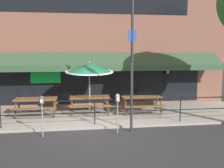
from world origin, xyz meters
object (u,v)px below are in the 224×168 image
object	(u,v)px
picnic_table_right	(142,100)
parking_meter_near	(42,104)
picnic_table_left	(36,102)
picnic_table_centre	(90,100)
patio_umbrella_centre	(89,68)
street_sign_pole	(132,65)
parking_meter_far	(118,102)

from	to	relation	value
picnic_table_right	parking_meter_near	world-z (taller)	parking_meter_near
picnic_table_left	parking_meter_near	xyz separation A→B (m)	(0.62, -2.62, 0.44)
picnic_table_centre	patio_umbrella_centre	distance (m)	1.48
picnic_table_right	street_sign_pole	distance (m)	3.03
patio_umbrella_centre	parking_meter_near	size ratio (longest dim) A/B	1.67
picnic_table_left	picnic_table_right	bearing A→B (deg)	-2.60
street_sign_pole	picnic_table_centre	bearing A→B (deg)	117.58
picnic_table_right	parking_meter_far	world-z (taller)	parking_meter_far
picnic_table_left	street_sign_pole	world-z (taller)	street_sign_pole
picnic_table_right	patio_umbrella_centre	bearing A→B (deg)	173.70
picnic_table_centre	parking_meter_far	distance (m)	2.89
picnic_table_left	parking_meter_near	distance (m)	2.73
picnic_table_left	picnic_table_centre	size ratio (longest dim) A/B	1.00
parking_meter_far	street_sign_pole	distance (m)	1.40
picnic_table_left	patio_umbrella_centre	xyz separation A→B (m)	(2.35, 0.05, 1.47)
picnic_table_right	parking_meter_near	size ratio (longest dim) A/B	1.27
street_sign_pole	parking_meter_near	bearing A→B (deg)	-177.67
parking_meter_far	street_sign_pole	size ratio (longest dim) A/B	0.30
picnic_table_left	parking_meter_far	xyz separation A→B (m)	(3.21, -2.58, 0.44)
picnic_table_right	street_sign_pole	size ratio (longest dim) A/B	0.38
parking_meter_far	parking_meter_near	bearing A→B (deg)	-179.12
parking_meter_near	picnic_table_centre	bearing A→B (deg)	57.91
patio_umbrella_centre	street_sign_pole	bearing A→B (deg)	-61.52
patio_umbrella_centre	parking_meter_near	distance (m)	3.35
patio_umbrella_centre	parking_meter_near	xyz separation A→B (m)	(-1.74, -2.67, -1.03)
picnic_table_left	picnic_table_right	distance (m)	4.71
street_sign_pole	picnic_table_right	bearing A→B (deg)	66.87
picnic_table_centre	street_sign_pole	distance (m)	3.45
picnic_table_centre	picnic_table_right	distance (m)	2.38
parking_meter_far	street_sign_pole	world-z (taller)	street_sign_pole
parking_meter_far	street_sign_pole	xyz separation A→B (m)	(0.53, 0.09, 1.29)
picnic_table_left	street_sign_pole	size ratio (longest dim) A/B	0.38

